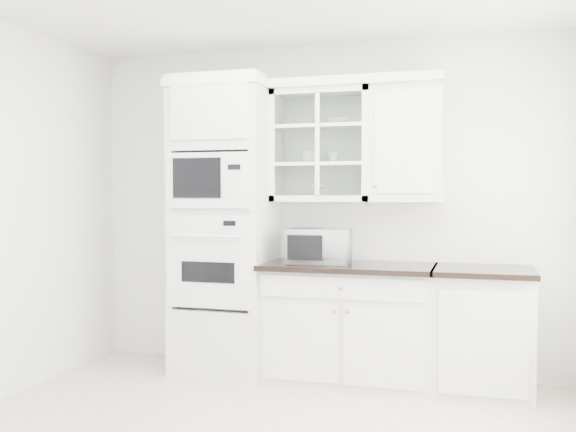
% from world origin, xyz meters
% --- Properties ---
extents(room_shell, '(4.00, 3.50, 2.70)m').
position_xyz_m(room_shell, '(0.00, 0.43, 1.78)').
color(room_shell, white).
rests_on(room_shell, ground).
extents(oven_column, '(0.76, 0.68, 2.40)m').
position_xyz_m(oven_column, '(-0.75, 1.42, 1.20)').
color(oven_column, silver).
rests_on(oven_column, ground).
extents(base_cabinet_run, '(1.32, 0.67, 0.92)m').
position_xyz_m(base_cabinet_run, '(0.28, 1.45, 0.46)').
color(base_cabinet_run, silver).
rests_on(base_cabinet_run, ground).
extents(extra_base_cabinet, '(0.72, 0.67, 0.92)m').
position_xyz_m(extra_base_cabinet, '(1.28, 1.45, 0.46)').
color(extra_base_cabinet, silver).
rests_on(extra_base_cabinet, ground).
extents(upper_cabinet_glass, '(0.80, 0.33, 0.90)m').
position_xyz_m(upper_cabinet_glass, '(0.03, 1.58, 1.85)').
color(upper_cabinet_glass, silver).
rests_on(upper_cabinet_glass, room_shell).
extents(upper_cabinet_solid, '(0.55, 0.33, 0.90)m').
position_xyz_m(upper_cabinet_solid, '(0.71, 1.58, 1.85)').
color(upper_cabinet_solid, silver).
rests_on(upper_cabinet_solid, room_shell).
extents(crown_molding, '(2.14, 0.38, 0.07)m').
position_xyz_m(crown_molding, '(-0.07, 1.56, 2.33)').
color(crown_molding, white).
rests_on(crown_molding, room_shell).
extents(countertop_microwave, '(0.49, 0.41, 0.27)m').
position_xyz_m(countertop_microwave, '(0.05, 1.41, 1.06)').
color(countertop_microwave, white).
rests_on(countertop_microwave, base_cabinet_run).
extents(bowl_a, '(0.19, 0.19, 0.05)m').
position_xyz_m(bowl_a, '(-0.11, 1.57, 2.03)').
color(bowl_a, white).
rests_on(bowl_a, upper_cabinet_glass).
extents(bowl_b, '(0.21, 0.21, 0.05)m').
position_xyz_m(bowl_b, '(0.15, 1.60, 2.04)').
color(bowl_b, white).
rests_on(bowl_b, upper_cabinet_glass).
extents(cup_a, '(0.15, 0.15, 0.10)m').
position_xyz_m(cup_a, '(-0.07, 1.57, 1.76)').
color(cup_a, white).
rests_on(cup_a, upper_cabinet_glass).
extents(cup_b, '(0.11, 0.11, 0.08)m').
position_xyz_m(cup_b, '(0.12, 1.58, 1.75)').
color(cup_b, white).
rests_on(cup_b, upper_cabinet_glass).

